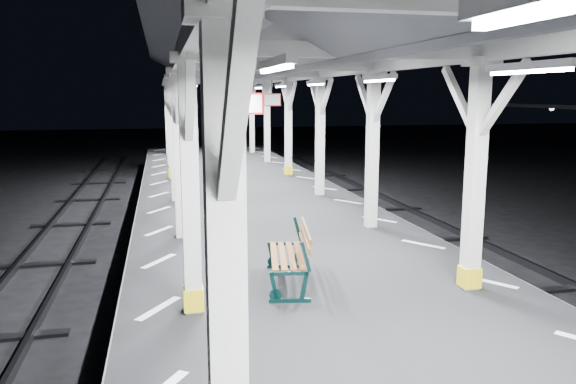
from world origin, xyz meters
name	(u,v)px	position (x,y,z in m)	size (l,w,h in m)	color
canopy	(411,14)	(0.00, -0.02, 4.56)	(5.40, 49.00, 4.65)	silver
bench_mid	(293,254)	(-0.47, 2.78, 1.47)	(0.86, 1.69, 0.87)	black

